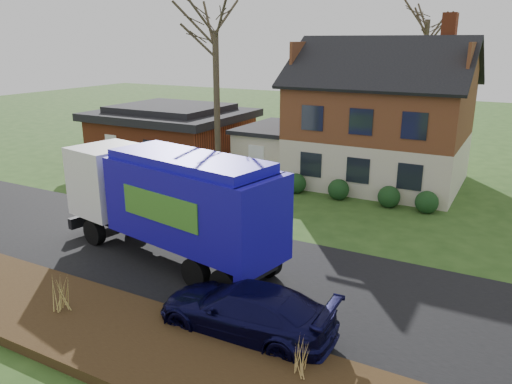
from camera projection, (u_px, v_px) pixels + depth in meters
The scene contains 12 objects.
ground at pixel (217, 265), 18.26m from camera, with size 120.00×120.00×0.00m, color #264617.
road at pixel (217, 265), 18.26m from camera, with size 80.00×7.00×0.02m, color black.
mulch_verge at pixel (112, 333), 13.77m from camera, with size 80.00×3.50×0.30m, color black.
main_house at pixel (372, 112), 28.09m from camera, with size 12.95×8.95×9.26m.
ranch_house at pixel (172, 133), 34.15m from camera, with size 9.80×8.20×3.70m.
garbage_truck at pixel (171, 199), 18.10m from camera, with size 9.92×4.30×4.12m.
silver_sedan at pixel (197, 206), 22.59m from camera, with size 1.43×4.11×1.35m, color #999AA0.
navy_wagon at pixel (245, 311), 13.75m from camera, with size 2.08×5.12×1.49m, color black.
tree_front_west at pixel (215, 6), 26.33m from camera, with size 3.92×3.92×11.64m.
tree_back at pixel (430, 0), 33.30m from camera, with size 3.95×3.95×12.52m.
grass_clump_mid at pixel (62, 294), 14.53m from camera, with size 0.36×0.30×1.01m.
grass_clump_east at pixel (303, 356), 11.74m from camera, with size 0.37×0.30×0.92m.
Camera 1 is at (9.25, -13.96, 7.89)m, focal length 35.00 mm.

